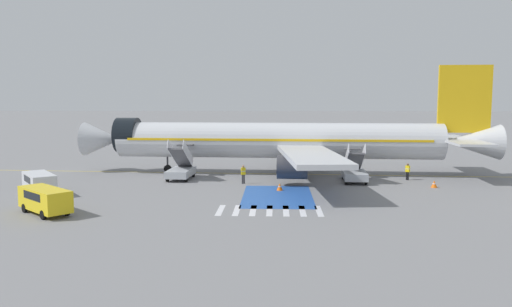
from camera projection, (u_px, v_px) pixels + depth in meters
ground_plane at (272, 174)px, 54.10m from camera, size 600.00×600.00×0.00m
apron_leadline_yellow at (277, 174)px, 54.34m from camera, size 78.74×4.39×0.01m
apron_stand_patch_blue at (278, 196)px, 41.81m from camera, size 5.82×9.99×0.01m
apron_walkway_bar_0 at (220, 210)px, 36.49m from camera, size 0.44×3.60×0.01m
apron_walkway_bar_1 at (237, 210)px, 36.44m from camera, size 0.44×3.60×0.01m
apron_walkway_bar_2 at (253, 210)px, 36.40m from camera, size 0.44×3.60×0.01m
apron_walkway_bar_3 at (270, 211)px, 36.35m from camera, size 0.44×3.60×0.01m
apron_walkway_bar_4 at (286, 211)px, 36.30m from camera, size 0.44×3.60×0.01m
apron_walkway_bar_5 at (302, 211)px, 36.25m from camera, size 0.44×3.60×0.01m
apron_walkway_bar_6 at (319, 211)px, 36.21m from camera, size 0.44×3.60×0.01m
airliner at (284, 141)px, 53.88m from camera, size 44.92×35.06×11.62m
boarding_stairs_forward at (181, 169)px, 50.70m from camera, size 2.45×5.32×4.19m
boarding_stairs_aft at (354, 172)px, 49.10m from camera, size 2.45×5.32×3.93m
fuel_tanker at (316, 139)px, 80.20m from camera, size 9.70×3.58×3.51m
service_van_0 at (45, 198)px, 35.18m from camera, size 4.92×4.64×1.83m
service_van_1 at (39, 182)px, 42.33m from camera, size 4.31×4.82×1.83m
ground_crew_0 at (243, 173)px, 47.93m from camera, size 0.48×0.34×1.80m
ground_crew_1 at (408, 170)px, 50.12m from camera, size 0.46×0.47×1.69m
traffic_cone_0 at (280, 187)px, 44.43m from camera, size 0.57×0.57×0.63m
traffic_cone_1 at (434, 184)px, 45.89m from camera, size 0.59×0.59×0.65m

